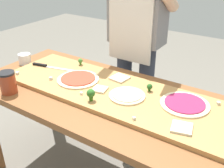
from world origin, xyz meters
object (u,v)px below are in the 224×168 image
Objects in this scene: cheese_crumble_b at (81,93)px; cheese_crumble_f at (51,78)px; pizza_whole_cheese_artichoke at (127,95)px; flour_cup at (25,60)px; pizza_whole_tomato_red at (78,79)px; cook_center at (136,30)px; cheese_crumble_c at (17,73)px; broccoli_floret_center_left at (150,87)px; broccoli_floret_front_right at (80,61)px; prep_table at (103,108)px; cheese_crumble_a at (218,103)px; cheese_crumble_d at (134,118)px; pizza_whole_beet_magenta at (185,104)px; broccoli_floret_back_left at (91,94)px; pizza_slice_near_left at (100,89)px; pizza_slice_near_right at (182,128)px; chefs_knife at (47,66)px; sauce_jar at (8,82)px; pizza_slice_center at (120,78)px.

cheese_crumble_f is (-0.28, 0.04, 0.00)m from cheese_crumble_b.
flour_cup reaches higher than pizza_whole_cheese_artichoke.
pizza_whole_tomato_red is 0.59m from cook_center.
cheese_crumble_c is 0.89m from cook_center.
pizza_whole_tomato_red is at bearing -165.43° from broccoli_floret_center_left.
prep_table is at bearing -32.23° from broccoli_floret_front_right.
cheese_crumble_a reaches higher than cheese_crumble_d.
pizza_whole_beet_magenta is 0.68m from pizza_whole_tomato_red.
cheese_crumble_d is (0.07, -0.30, -0.02)m from broccoli_floret_center_left.
flour_cup is (-0.77, 0.19, -0.03)m from broccoli_floret_back_left.
pizza_slice_near_left is 1.13× the size of broccoli_floret_back_left.
prep_table is at bearing -149.55° from broccoli_floret_center_left.
pizza_slice_near_right is 5.50× the size of cheese_crumble_f.
cheese_crumble_a is (0.15, 0.10, 0.00)m from pizza_whole_beet_magenta.
chefs_knife is at bearing -137.52° from broccoli_floret_front_right.
cheese_crumble_c is at bearing -157.94° from pizza_whole_tomato_red.
cheese_crumble_c is 0.25m from cheese_crumble_f.
chefs_knife is 0.68m from pizza_whole_cheese_artichoke.
cheese_crumble_d is at bearing -7.95° from cheese_crumble_b.
cheese_crumble_a is at bearing -0.67° from broccoli_floret_front_right.
pizza_whole_tomato_red is at bearing 170.07° from pizza_slice_near_right.
sauce_jar is at bearing -130.51° from pizza_whole_tomato_red.
broccoli_floret_front_right reaches higher than cheese_crumble_c.
pizza_slice_near_right is 1.13m from cheese_crumble_c.
cheese_crumble_f is at bearing -169.19° from prep_table.
prep_table is 21.21× the size of pizza_slice_near_left.
cheese_crumble_c is at bearing -168.86° from pizza_whole_cheese_artichoke.
sauce_jar is at bearing -148.84° from broccoli_floret_center_left.
cheese_crumble_c is at bearing -111.12° from chefs_knife.
pizza_slice_center is 0.44m from cheese_crumble_f.
broccoli_floret_front_right is 2.74× the size of cheese_crumble_c.
chefs_knife reaches higher than cheese_crumble_d.
prep_table is 12.62× the size of sauce_jar.
cheese_crumble_d is 0.79m from sauce_jar.
pizza_whole_tomato_red is at bearing 49.49° from sauce_jar.
cheese_crumble_a reaches higher than cheese_crumble_b.
pizza_slice_near_right is at bearing 1.54° from cheese_crumble_c.
pizza_whole_tomato_red is 0.46m from broccoli_floret_center_left.
cheese_crumble_c is 0.13× the size of sauce_jar.
chefs_knife is 1.19× the size of pizza_whole_tomato_red.
chefs_knife is 0.21m from cheese_crumble_c.
flour_cup is at bearing -157.41° from broccoli_floret_front_right.
cheese_crumble_b and cheese_crumble_d have the same top height.
cheese_crumble_c is at bearing 178.23° from cheese_crumble_d.
broccoli_floret_front_right reaches higher than prep_table.
cook_center reaches higher than broccoli_floret_front_right.
sauce_jar reaches higher than pizza_slice_near_right.
pizza_slice_near_right is at bearing -40.30° from broccoli_floret_center_left.
pizza_slice_near_left is at bearing -166.47° from pizza_whole_beet_magenta.
pizza_whole_cheese_artichoke is 1.56× the size of sauce_jar.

